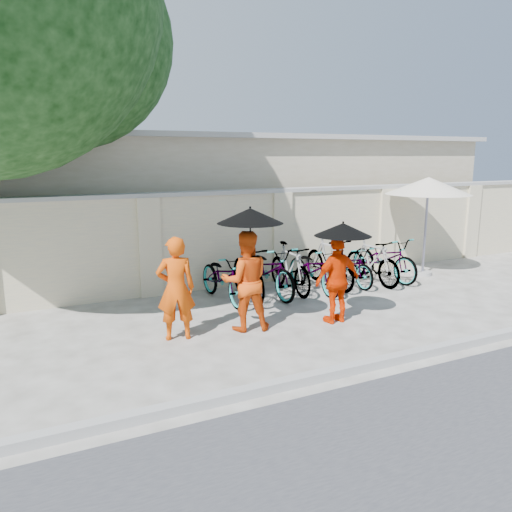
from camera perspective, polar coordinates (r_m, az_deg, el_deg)
name	(u,v)px	position (r m, az deg, el deg)	size (l,w,h in m)	color
ground	(263,337)	(7.98, 0.80, -9.22)	(80.00, 80.00, 0.00)	#BAB6B1
kerb	(323,375)	(6.60, 7.63, -13.36)	(40.00, 0.16, 0.12)	#979797
compound_wall	(238,239)	(10.94, -2.04, 1.91)	(20.00, 0.30, 2.00)	beige
building_behind	(217,197)	(14.73, -4.51, 6.72)	(14.00, 6.00, 3.20)	beige
monk_left	(176,289)	(7.76, -9.14, -3.69)	(0.59, 0.39, 1.62)	#D64606
monk_center	(245,281)	(8.08, -1.21, -2.86)	(0.80, 0.62, 1.64)	#D3430B
parasol_center	(250,216)	(7.83, -0.67, 4.62)	(1.05, 1.05, 1.08)	black
monk_right	(337,280)	(8.55, 9.28, -2.74)	(0.87, 0.36, 1.48)	#E42D00
parasol_right	(343,230)	(8.33, 9.91, 3.00)	(0.95, 0.95, 0.89)	black
patio_umbrella	(428,187)	(12.29, 19.08, 7.47)	(2.45, 2.45, 2.32)	#979797
bike_0	(223,277)	(9.73, -3.76, -2.44)	(0.64, 1.84, 0.96)	gray
bike_1	(248,272)	(9.85, -0.94, -1.80)	(0.52, 1.86, 1.12)	gray
bike_2	(269,270)	(10.13, 1.44, -1.65)	(0.69, 1.97, 1.04)	gray
bike_3	(290,268)	(10.36, 3.87, -1.38)	(0.49, 1.72, 1.03)	gray
bike_4	(314,269)	(10.48, 6.68, -1.51)	(0.63, 1.81, 0.95)	gray
bike_5	(329,261)	(10.89, 8.36, -0.59)	(0.53, 1.88, 1.13)	gray
bike_6	(349,265)	(11.16, 10.58, -1.03)	(0.58, 1.67, 0.88)	gray
bike_7	(372,261)	(11.32, 13.11, -0.54)	(0.49, 1.73, 1.04)	gray
bike_8	(384,258)	(11.76, 14.47, -0.25)	(0.66, 1.90, 1.00)	gray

